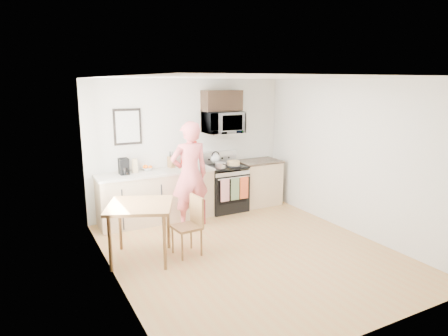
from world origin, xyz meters
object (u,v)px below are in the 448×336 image
person (190,175)px  cake (233,164)px  chair (194,217)px  microwave (223,122)px  dining_table (140,211)px  range (225,189)px

person → cake: (1.09, 0.37, 0.03)m
chair → cake: (1.49, 1.46, 0.40)m
microwave → person: bearing=-147.5°
person → dining_table: person is taller
person → dining_table: (-1.17, -0.93, -0.20)m
dining_table → chair: chair is taller
microwave → chair: microwave is taller
cake → range: bearing=123.2°
chair → cake: size_ratio=2.91×
person → chair: (-0.40, -1.09, -0.37)m
chair → cake: cake is taller
cake → person: bearing=-161.1°
microwave → chair: 2.51m
microwave → person: (-0.99, -0.63, -0.82)m
range → microwave: size_ratio=1.53×
microwave → dining_table: size_ratio=0.75×
range → dining_table: size_ratio=1.14×
dining_table → chair: size_ratio=1.15×
microwave → chair: size_ratio=0.86×
cake → dining_table: bearing=-150.0°
microwave → dining_table: 2.85m
range → chair: bearing=-130.7°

